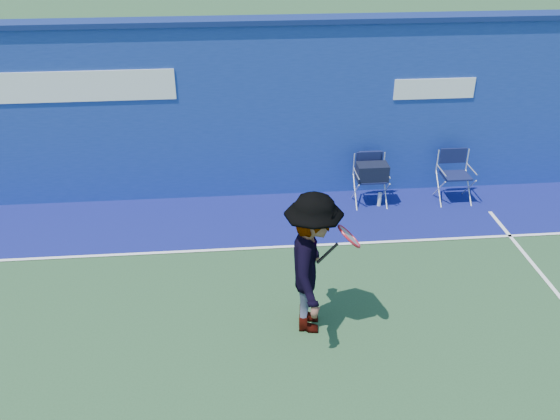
{
  "coord_description": "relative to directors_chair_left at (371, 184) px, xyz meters",
  "views": [
    {
      "loc": [
        0.11,
        -4.53,
        4.96
      ],
      "look_at": [
        0.75,
        2.6,
        1.0
      ],
      "focal_mm": 38.0,
      "sensor_mm": 36.0,
      "label": 1
    }
  ],
  "objects": [
    {
      "name": "ground",
      "position": [
        -2.5,
        -4.5,
        -0.38
      ],
      "size": [
        80.0,
        80.0,
        0.0
      ],
      "primitive_type": "plane",
      "color": "#264729",
      "rests_on": "ground"
    },
    {
      "name": "stadium_wall",
      "position": [
        -2.5,
        0.69,
        1.17
      ],
      "size": [
        24.0,
        0.5,
        3.08
      ],
      "color": "navy",
      "rests_on": "ground"
    },
    {
      "name": "out_of_bounds_strip",
      "position": [
        -2.5,
        -0.4,
        -0.38
      ],
      "size": [
        24.0,
        1.8,
        0.01
      ],
      "primitive_type": "cube",
      "color": "navy",
      "rests_on": "ground"
    },
    {
      "name": "court_lines",
      "position": [
        -2.5,
        -3.9,
        -0.37
      ],
      "size": [
        24.0,
        12.0,
        0.01
      ],
      "color": "white",
      "rests_on": "out_of_bounds_strip"
    },
    {
      "name": "directors_chair_left",
      "position": [
        0.0,
        0.0,
        0.0
      ],
      "size": [
        0.53,
        0.49,
        0.9
      ],
      "color": "silver",
      "rests_on": "ground"
    },
    {
      "name": "directors_chair_right",
      "position": [
        1.49,
        -0.01,
        -0.1
      ],
      "size": [
        0.54,
        0.49,
        0.91
      ],
      "color": "silver",
      "rests_on": "ground"
    },
    {
      "name": "water_bottle",
      "position": [
        0.15,
        -0.11,
        -0.26
      ],
      "size": [
        0.07,
        0.07,
        0.25
      ],
      "primitive_type": "cylinder",
      "color": "silver",
      "rests_on": "ground"
    },
    {
      "name": "tennis_player",
      "position": [
        -1.47,
        -3.16,
        0.55
      ],
      "size": [
        0.99,
        1.3,
        1.87
      ],
      "color": "#EA4738",
      "rests_on": "ground"
    }
  ]
}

